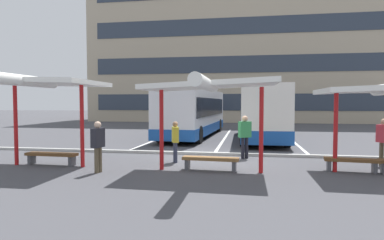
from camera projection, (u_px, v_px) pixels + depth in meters
The scene contains 17 objects.
ground_plane at pixel (210, 160), 13.38m from camera, with size 160.00×160.00×0.00m, color #47474C.
terminal_building at pixel (238, 38), 43.70m from camera, with size 35.95×12.25×24.22m.
coach_bus_0 at pixel (194, 112), 22.83m from camera, with size 3.11×11.39×3.49m.
coach_bus_1 at pixel (261, 112), 20.87m from camera, with size 2.72×10.45×3.60m.
lane_stripe_0 at pixel (163, 137), 22.38m from camera, with size 0.16×14.00×0.01m, color white.
lane_stripe_1 at pixel (225, 138), 21.70m from camera, with size 0.16×14.00×0.01m, color white.
lane_stripe_2 at pixel (291, 139), 21.01m from camera, with size 0.16×14.00×0.01m, color white.
waiting_shelter_0 at pixel (43, 84), 11.72m from camera, with size 3.61×4.76×3.17m.
bench_0 at pixel (52, 156), 12.28m from camera, with size 1.96×0.48×0.45m.
waiting_shelter_1 at pixel (209, 87), 10.80m from camera, with size 4.33×4.48×3.05m.
bench_1 at pixel (210, 160), 11.30m from camera, with size 1.92×0.55×0.45m.
bench_2 at pixel (351, 162), 11.04m from camera, with size 1.71×0.60×0.45m.
platform_kerb at pixel (213, 154), 14.65m from camera, with size 44.00×0.24×0.12m, color #ADADA8.
waiting_passenger_0 at pixel (175, 139), 12.80m from camera, with size 0.36×0.50×1.57m.
waiting_passenger_1 at pixel (245, 134), 13.69m from camera, with size 0.55×0.45×1.76m.
waiting_passenger_2 at pixel (98, 143), 10.91m from camera, with size 0.32×0.52×1.68m.
waiting_passenger_3 at pixel (384, 138), 12.07m from camera, with size 0.48×0.53×1.72m.
Camera 1 is at (1.48, -13.22, 2.28)m, focal length 31.40 mm.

